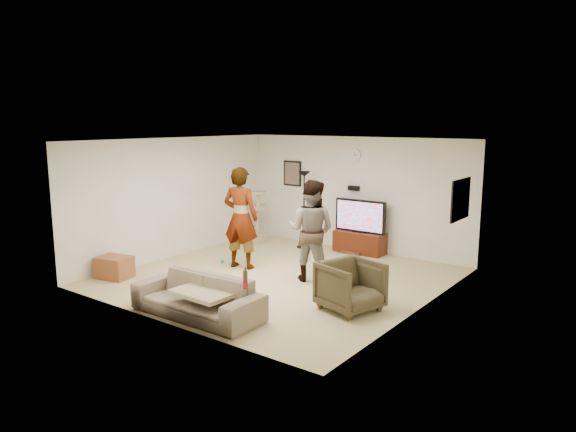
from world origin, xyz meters
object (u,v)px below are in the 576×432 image
Objects in this scene: person_right at (311,231)px; armchair at (351,286)px; sofa at (197,296)px; side_table at (114,267)px; person_left at (241,218)px; tv_stand at (360,242)px; tv at (360,216)px; cat_tree at (257,216)px; beer_bottle at (245,280)px; floor_lamp at (304,210)px.

armchair is (1.36, -0.94, -0.53)m from person_right.
side_table is (-2.63, 0.44, -0.10)m from sofa.
person_left is 3.09m from armchair.
person_left is 2.38× the size of armchair.
side_table is (-2.68, -4.34, -0.03)m from tv_stand.
armchair is at bearing -63.11° from tv.
person_right reaches higher than tv.
person_left reaches higher than cat_tree.
beer_bottle reaches higher than sofa.
tv_stand is 0.54× the size of sofa.
sofa is at bearing -9.50° from side_table.
person_left is 2.50m from side_table.
tv_stand is at bearing -130.27° from person_left.
tv is 0.60× the size of person_left.
beer_bottle is (2.15, -4.45, -0.14)m from floor_lamp.
person_right is 2.57m from beer_bottle.
tv reaches higher than side_table.
floor_lamp reaches higher than sofa.
armchair is (2.89, -2.90, -0.48)m from floor_lamp.
person_right is at bearing -83.22° from tv_stand.
person_left is 1.56m from person_right.
tv_stand is 0.61× the size of person_right.
floor_lamp is at bearing 103.98° from sofa.
person_left is (-0.03, -2.10, 0.13)m from floor_lamp.
tv is 0.96× the size of cat_tree.
tv_stand reaches higher than side_table.
person_right is at bearing -32.60° from cat_tree.
cat_tree is 3.25m from person_right.
cat_tree is 2.06× the size of side_table.
tv_stand is at bearing 14.48° from floor_lamp.
floor_lamp is 1.24m from cat_tree.
sofa reaches higher than tv_stand.
person_right is 3.67m from side_table.
person_right is (2.73, -1.75, 0.29)m from cat_tree.
sofa is 1.04m from beer_bottle.
tv_stand is 1.87× the size of side_table.
sofa is (1.20, -4.45, -0.56)m from floor_lamp.
floor_lamp is 2.88× the size of side_table.
tv_stand is 2.40m from person_right.
beer_bottle is 1.76m from armchair.
armchair is at bearing 41.49° from sofa.
floor_lamp is 4.31m from side_table.
person_left reaches higher than armchair.
armchair reaches higher than tv_stand.
tv_stand is 0.65× the size of floor_lamp.
side_table is at bearing 121.06° from armchair.
beer_bottle is at bearing -51.69° from cat_tree.
tv_stand is 0.91× the size of cat_tree.
sofa is 8.21× the size of beer_bottle.
side_table is at bearing -109.58° from floor_lamp.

